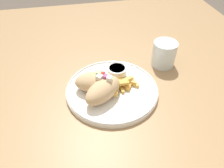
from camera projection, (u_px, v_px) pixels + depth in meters
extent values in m
cube|color=#9E7A51|center=(99.00, 93.00, 0.73)|extent=(1.44, 1.44, 0.04)
cylinder|color=#9E7A51|center=(178.00, 53.00, 1.54)|extent=(0.06, 0.06, 0.69)
cylinder|color=white|center=(112.00, 90.00, 0.70)|extent=(0.30, 0.30, 0.01)
torus|color=white|center=(112.00, 88.00, 0.70)|extent=(0.29, 0.29, 0.01)
ellipsoid|color=tan|center=(103.00, 90.00, 0.65)|extent=(0.15, 0.14, 0.06)
cube|color=#A34C84|center=(106.00, 77.00, 0.65)|extent=(0.02, 0.02, 0.01)
cube|color=white|center=(109.00, 79.00, 0.64)|extent=(0.02, 0.02, 0.01)
cube|color=silver|center=(108.00, 78.00, 0.65)|extent=(0.02, 0.02, 0.01)
cube|color=#B7D693|center=(107.00, 76.00, 0.65)|extent=(0.01, 0.01, 0.01)
ellipsoid|color=tan|center=(94.00, 82.00, 0.68)|extent=(0.13, 0.09, 0.06)
cube|color=white|center=(104.00, 72.00, 0.67)|extent=(0.01, 0.01, 0.01)
cube|color=silver|center=(99.00, 78.00, 0.65)|extent=(0.02, 0.02, 0.02)
cube|color=#A34C84|center=(101.00, 74.00, 0.67)|extent=(0.01, 0.01, 0.01)
cube|color=#B7D693|center=(99.00, 73.00, 0.67)|extent=(0.02, 0.02, 0.02)
cube|color=red|center=(101.00, 74.00, 0.67)|extent=(0.02, 0.02, 0.01)
cube|color=silver|center=(105.00, 80.00, 0.66)|extent=(0.02, 0.02, 0.01)
cube|color=gold|center=(130.00, 84.00, 0.71)|extent=(0.04, 0.06, 0.01)
cube|color=gold|center=(122.00, 84.00, 0.71)|extent=(0.04, 0.06, 0.01)
cube|color=gold|center=(120.00, 84.00, 0.71)|extent=(0.01, 0.08, 0.01)
cube|color=#E5B251|center=(131.00, 83.00, 0.71)|extent=(0.05, 0.05, 0.01)
cube|color=#E5B251|center=(121.00, 83.00, 0.71)|extent=(0.08, 0.04, 0.01)
cube|color=#E5B251|center=(121.00, 82.00, 0.72)|extent=(0.08, 0.04, 0.01)
cube|color=gold|center=(117.00, 88.00, 0.68)|extent=(0.04, 0.07, 0.01)
cube|color=gold|center=(118.00, 84.00, 0.68)|extent=(0.07, 0.01, 0.01)
cube|color=#E5B251|center=(124.00, 81.00, 0.70)|extent=(0.06, 0.04, 0.01)
cube|color=#E5B251|center=(127.00, 81.00, 0.71)|extent=(0.06, 0.04, 0.01)
cylinder|color=white|center=(117.00, 72.00, 0.74)|extent=(0.07, 0.07, 0.03)
cylinder|color=beige|center=(117.00, 68.00, 0.73)|extent=(0.05, 0.05, 0.01)
torus|color=white|center=(117.00, 68.00, 0.73)|extent=(0.07, 0.07, 0.00)
cylinder|color=silver|center=(164.00, 54.00, 0.79)|extent=(0.09, 0.09, 0.09)
cylinder|color=silver|center=(163.00, 57.00, 0.80)|extent=(0.08, 0.08, 0.05)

